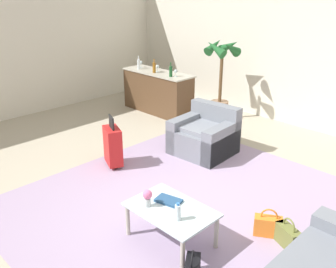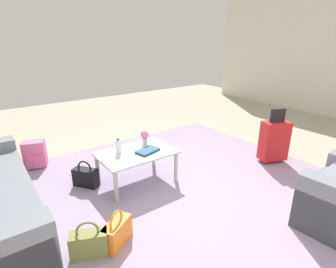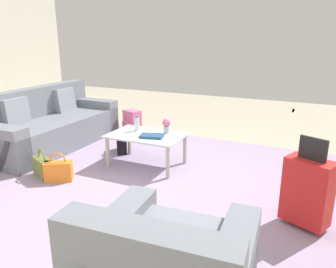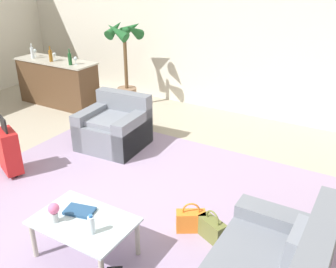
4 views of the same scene
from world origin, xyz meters
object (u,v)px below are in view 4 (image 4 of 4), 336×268
(flower_vase, at_px, (54,211))
(potted_palm, at_px, (126,61))
(handbag_orange, at_px, (191,220))
(handbag_olive, at_px, (212,229))
(coffee_table_book, at_px, (80,211))
(armchair, at_px, (115,128))
(water_bottle, at_px, (91,225))
(wine_bottle_clear, at_px, (32,53))
(wine_bottle_amber, at_px, (51,56))
(wine_glass_left_of_centre, at_px, (54,55))
(wine_glass_leftmost, at_px, (35,51))
(suitcase_red, at_px, (9,151))
(wine_bottle_green, at_px, (70,59))
(coffee_table, at_px, (84,225))
(wine_glass_right_of_centre, at_px, (76,59))
(bar_console, at_px, (58,82))

(flower_vase, relative_size, potted_palm, 0.12)
(handbag_orange, bearing_deg, handbag_olive, -3.23)
(coffee_table_book, bearing_deg, flower_vase, -127.54)
(armchair, height_order, water_bottle, armchair)
(wine_bottle_clear, xyz_separation_m, wine_bottle_amber, (0.52, 0.00, 0.00))
(armchair, xyz_separation_m, wine_glass_left_of_centre, (-2.20, 0.93, 0.75))
(wine_glass_leftmost, bearing_deg, wine_bottle_clear, -55.77)
(water_bottle, relative_size, wine_bottle_clear, 0.68)
(water_bottle, bearing_deg, suitcase_red, 160.02)
(wine_bottle_green, xyz_separation_m, handbag_olive, (3.96, -2.12, -0.92))
(coffee_table, height_order, handbag_orange, coffee_table)
(coffee_table_book, bearing_deg, suitcase_red, 147.70)
(handbag_olive, height_order, potted_palm, potted_palm)
(coffee_table_book, relative_size, suitcase_red, 0.34)
(wine_bottle_green, bearing_deg, handbag_olive, -28.21)
(coffee_table_book, relative_size, potted_palm, 0.17)
(wine_glass_right_of_centre, bearing_deg, wine_bottle_clear, -176.54)
(water_bottle, bearing_deg, handbag_orange, 61.96)
(flower_vase, bearing_deg, potted_palm, 117.22)
(coffee_table, height_order, wine_glass_right_of_centre, wine_glass_right_of_centre)
(wine_bottle_clear, bearing_deg, flower_vase, -39.69)
(water_bottle, bearing_deg, flower_vase, -173.21)
(suitcase_red, bearing_deg, coffee_table_book, -18.25)
(armchair, xyz_separation_m, water_bottle, (1.50, -2.27, 0.24))
(coffee_table, height_order, suitcase_red, suitcase_red)
(flower_vase, height_order, wine_bottle_green, wine_bottle_green)
(wine_bottle_green, bearing_deg, wine_glass_leftmost, 172.36)
(handbag_orange, bearing_deg, wine_glass_leftmost, 154.92)
(wine_glass_leftmost, bearing_deg, handbag_orange, -25.08)
(wine_bottle_green, bearing_deg, water_bottle, -44.23)
(coffee_table_book, distance_m, wine_bottle_clear, 4.89)
(handbag_orange, bearing_deg, water_bottle, -118.04)
(coffee_table, distance_m, potted_palm, 4.34)
(wine_glass_leftmost, bearing_deg, flower_vase, -40.27)
(wine_glass_right_of_centre, distance_m, wine_bottle_clear, 1.11)
(armchair, height_order, wine_bottle_clear, wine_bottle_clear)
(coffee_table, xyz_separation_m, wine_glass_left_of_centre, (-3.50, 3.10, 0.66))
(wine_bottle_amber, distance_m, suitcase_red, 2.81)
(bar_console, bearing_deg, wine_glass_leftmost, 176.11)
(bar_console, xyz_separation_m, wine_glass_leftmost, (-0.61, 0.04, 0.56))
(flower_vase, xyz_separation_m, handbag_olive, (1.20, 1.02, -0.43))
(armchair, distance_m, coffee_table, 2.53)
(armchair, relative_size, potted_palm, 0.58)
(wine_glass_left_of_centre, bearing_deg, potted_palm, 24.78)
(wine_bottle_green, xyz_separation_m, potted_palm, (0.77, 0.71, -0.10))
(handbag_olive, bearing_deg, wine_bottle_amber, 154.59)
(wine_glass_leftmost, relative_size, wine_bottle_clear, 0.51)
(suitcase_red, bearing_deg, wine_glass_leftmost, 130.78)
(wine_glass_left_of_centre, height_order, wine_glass_right_of_centre, same)
(wine_bottle_clear, relative_size, wine_bottle_amber, 1.00)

